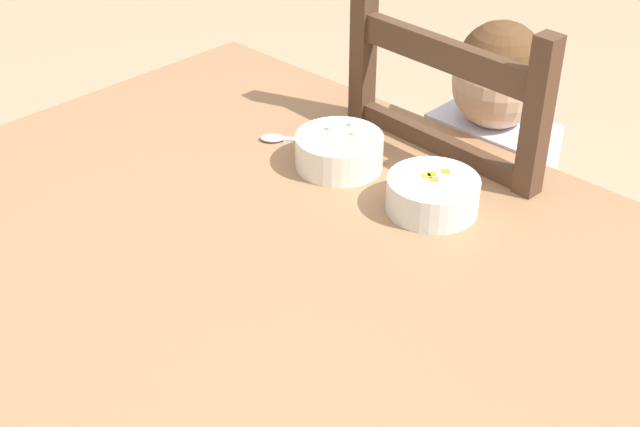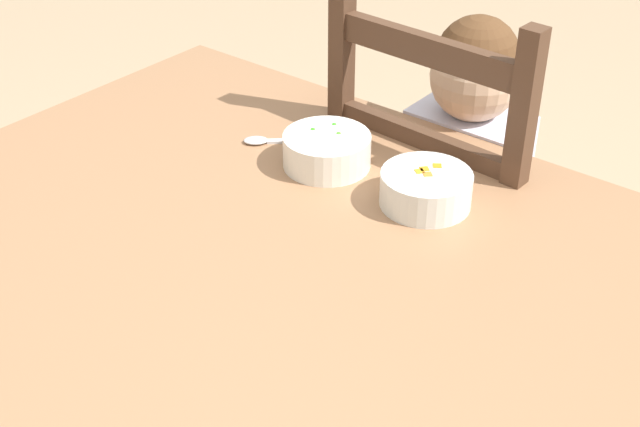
{
  "view_description": "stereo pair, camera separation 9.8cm",
  "coord_description": "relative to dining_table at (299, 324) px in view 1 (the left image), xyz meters",
  "views": [
    {
      "loc": [
        0.7,
        -0.68,
        1.51
      ],
      "look_at": [
        -0.03,
        0.08,
        0.81
      ],
      "focal_mm": 48.25,
      "sensor_mm": 36.0,
      "label": 1
    },
    {
      "loc": [
        0.63,
        -0.75,
        1.51
      ],
      "look_at": [
        -0.03,
        0.08,
        0.81
      ],
      "focal_mm": 48.25,
      "sensor_mm": 36.0,
      "label": 2
    }
  ],
  "objects": [
    {
      "name": "bowl_of_carrots",
      "position": [
        0.03,
        0.27,
        0.12
      ],
      "size": [
        0.15,
        0.15,
        0.06
      ],
      "color": "white",
      "rests_on": "dining_table"
    },
    {
      "name": "dining_table",
      "position": [
        0.0,
        0.0,
        0.0
      ],
      "size": [
        1.46,
        1.03,
        0.76
      ],
      "color": "#9C6E4C",
      "rests_on": "ground"
    },
    {
      "name": "spoon",
      "position": [
        -0.3,
        0.26,
        0.1
      ],
      "size": [
        0.12,
        0.11,
        0.01
      ],
      "color": "silver",
      "rests_on": "dining_table"
    },
    {
      "name": "child_figure",
      "position": [
        -0.07,
        0.56,
        -0.04
      ],
      "size": [
        0.32,
        0.31,
        0.96
      ],
      "color": "silver",
      "rests_on": "ground"
    },
    {
      "name": "bowl_of_peas",
      "position": [
        -0.17,
        0.27,
        0.12
      ],
      "size": [
        0.15,
        0.15,
        0.06
      ],
      "color": "white",
      "rests_on": "dining_table"
    },
    {
      "name": "dining_chair",
      "position": [
        -0.07,
        0.56,
        -0.19
      ],
      "size": [
        0.44,
        0.44,
        1.04
      ],
      "color": "#4D3222",
      "rests_on": "ground"
    }
  ]
}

